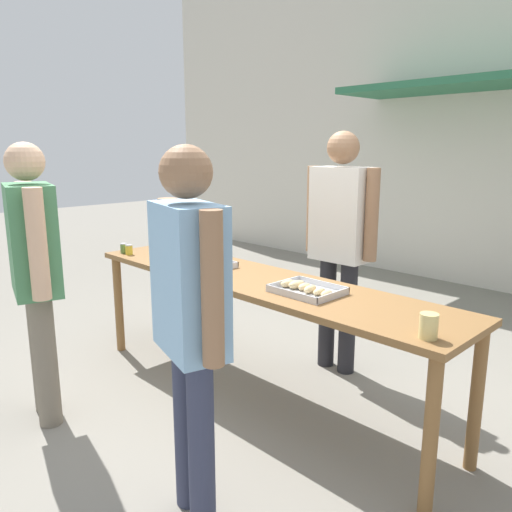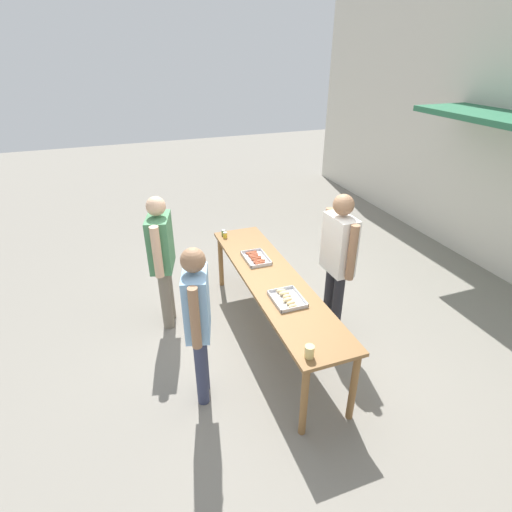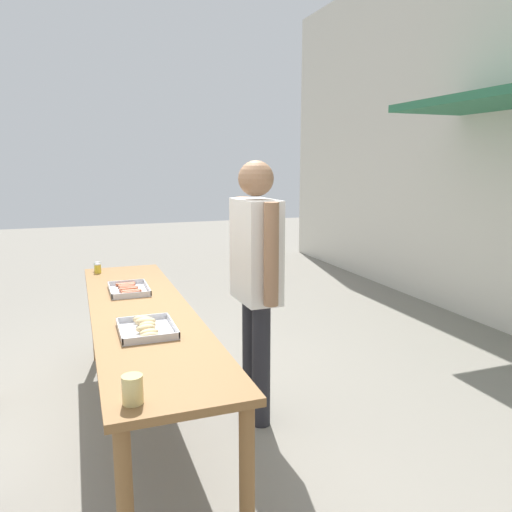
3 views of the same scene
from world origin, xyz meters
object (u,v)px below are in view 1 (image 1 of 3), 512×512
food_tray_buns (306,289)px  person_customer_holding_hotdog (34,262)px  person_server_behind_table (340,231)px  person_customer_with_cup (190,306)px  beer_cup (429,326)px  condiment_jar_mustard (124,248)px  food_tray_sausages (205,264)px  condiment_jar_ketchup (129,250)px

food_tray_buns → person_customer_holding_hotdog: size_ratio=0.23×
person_server_behind_table → person_customer_holding_hotdog: size_ratio=1.05×
person_server_behind_table → person_customer_with_cup: person_server_behind_table is taller
food_tray_buns → beer_cup: bearing=-11.2°
condiment_jar_mustard → person_customer_with_cup: 2.13m
food_tray_sausages → person_server_behind_table: person_server_behind_table is taller
person_customer_with_cup → condiment_jar_ketchup: bearing=-7.5°
condiment_jar_mustard → person_customer_with_cup: (1.97, -0.81, 0.14)m
food_tray_sausages → condiment_jar_mustard: size_ratio=5.02×
beer_cup → person_server_behind_table: 1.56m
condiment_jar_ketchup → person_customer_with_cup: size_ratio=0.05×
food_tray_sausages → beer_cup: 1.84m
food_tray_sausages → beer_cup: (1.83, -0.17, 0.04)m
food_tray_buns → person_customer_with_cup: person_customer_with_cup is taller
food_tray_sausages → person_server_behind_table: (0.62, 0.80, 0.23)m
food_tray_sausages → person_customer_with_cup: bearing=-41.4°
person_customer_holding_hotdog → person_customer_with_cup: person_customer_holding_hotdog is taller
beer_cup → food_tray_sausages: bearing=174.6°
food_tray_buns → condiment_jar_mustard: size_ratio=4.76×
person_customer_with_cup → food_tray_buns: bearing=-64.8°
person_server_behind_table → food_tray_sausages: bearing=-129.7°
condiment_jar_mustard → person_server_behind_table: (1.46, 0.98, 0.20)m
person_customer_with_cup → condiment_jar_mustard: bearing=-6.7°
condiment_jar_mustard → beer_cup: 2.67m
condiment_jar_ketchup → food_tray_sausages: bearing=14.0°
condiment_jar_mustard → person_customer_holding_hotdog: bearing=-58.1°
food_tray_buns → person_customer_holding_hotdog: (-1.21, -1.13, 0.15)m
food_tray_buns → condiment_jar_mustard: 1.81m
condiment_jar_ketchup → beer_cup: (2.58, 0.02, 0.02)m
food_tray_sausages → person_customer_holding_hotdog: bearing=-102.7°
food_tray_buns → beer_cup: beer_cup is taller
person_server_behind_table → food_tray_buns: bearing=-68.6°
food_tray_buns → person_customer_holding_hotdog: bearing=-137.1°
food_tray_sausages → person_customer_holding_hotdog: size_ratio=0.24×
condiment_jar_mustard → person_customer_holding_hotdog: (0.58, -0.94, 0.13)m
beer_cup → person_server_behind_table: person_server_behind_table is taller
food_tray_buns → food_tray_sausages: bearing=-180.0°
person_customer_holding_hotdog → person_customer_with_cup: 1.39m
condiment_jar_mustard → condiment_jar_ketchup: same height
food_tray_buns → person_customer_holding_hotdog: person_customer_holding_hotdog is taller
food_tray_buns → condiment_jar_ketchup: condiment_jar_ketchup is taller
person_customer_holding_hotdog → food_tray_buns: bearing=-121.7°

